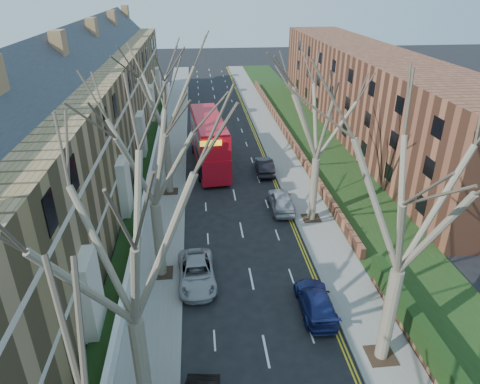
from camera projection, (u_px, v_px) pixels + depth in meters
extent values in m
cube|color=slate|center=(172.00, 149.00, 48.16)|extent=(3.00, 102.00, 0.12)
cube|color=slate|center=(277.00, 145.00, 49.25)|extent=(3.00, 102.00, 0.12)
cube|color=olive|center=(76.00, 132.00, 38.12)|extent=(9.00, 78.00, 10.00)
cube|color=#2A2C33|center=(64.00, 63.00, 35.46)|extent=(4.67, 78.00, 4.67)
cube|color=silver|center=(129.00, 146.00, 39.19)|extent=(0.12, 78.00, 0.35)
cube|color=silver|center=(124.00, 109.00, 37.64)|extent=(0.12, 78.00, 0.35)
cube|color=brown|center=(366.00, 92.00, 51.68)|extent=(8.00, 54.00, 10.00)
cube|color=brown|center=(285.00, 130.00, 52.75)|extent=(0.35, 54.00, 0.90)
cube|color=white|center=(151.00, 174.00, 40.62)|extent=(0.30, 78.00, 1.00)
cube|color=black|center=(315.00, 143.00, 49.63)|extent=(6.00, 102.00, 0.06)
cylinder|color=#766754|center=(142.00, 370.00, 17.57)|extent=(0.64, 0.64, 5.25)
cylinder|color=#766754|center=(159.00, 240.00, 26.52)|extent=(0.64, 0.64, 5.07)
cube|color=#2D2116|center=(162.00, 273.00, 27.64)|extent=(1.40, 1.40, 0.05)
cylinder|color=#766754|center=(168.00, 165.00, 37.18)|extent=(0.60, 0.60, 5.25)
cube|color=#2D2116|center=(170.00, 191.00, 38.34)|extent=(1.40, 1.40, 0.05)
cylinder|color=#766754|center=(389.00, 316.00, 20.40)|extent=(0.64, 0.64, 5.25)
cube|color=#2D2116|center=(381.00, 355.00, 21.56)|extent=(1.40, 1.40, 0.05)
cylinder|color=#766754|center=(314.00, 190.00, 32.92)|extent=(0.60, 0.60, 5.07)
cube|color=#2D2116|center=(311.00, 218.00, 34.04)|extent=(1.40, 1.40, 0.05)
cube|color=#B00C1A|center=(209.00, 151.00, 43.47)|extent=(3.67, 12.07, 2.38)
cube|color=#B00C1A|center=(209.00, 130.00, 42.46)|extent=(3.62, 11.48, 2.16)
cube|color=black|center=(209.00, 147.00, 43.25)|extent=(3.61, 11.12, 0.97)
cube|color=black|center=(209.00, 129.00, 42.41)|extent=(3.59, 10.89, 0.97)
imported|color=#9F9EA3|center=(197.00, 273.00, 26.74)|extent=(2.48, 5.04, 1.37)
imported|color=navy|center=(316.00, 301.00, 24.40)|extent=(1.92, 4.58, 1.32)
imported|color=#A1A2A9|center=(281.00, 200.00, 35.33)|extent=(1.96, 4.68, 1.58)
imported|color=black|center=(264.00, 166.00, 42.08)|extent=(1.68, 4.51, 1.47)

